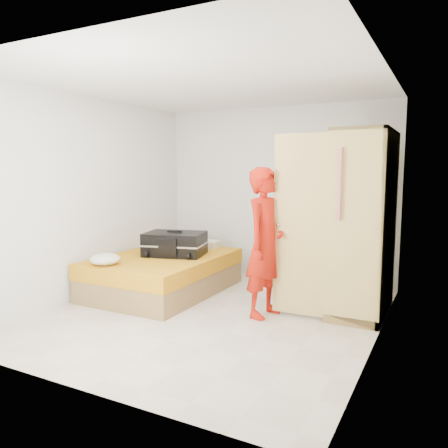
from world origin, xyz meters
The scene contains 7 objects.
room centered at (0.00, 0.00, 1.30)m, with size 4.00×4.02×2.60m.
bed centered at (-1.05, 0.52, 0.25)m, with size 1.42×2.02×0.50m.
wardrobe centered at (1.45, 0.86, 1.00)m, with size 1.17×1.20×2.10m.
person centered at (0.55, 0.25, 0.85)m, with size 0.62×0.40×1.69m, color red.
suitcase centered at (-0.94, 0.64, 0.65)m, with size 0.92×0.76×0.34m.
round_cushion centered at (-1.35, -0.28, 0.57)m, with size 0.37×0.37×0.14m, color white.
pillow centered at (-0.95, 1.37, 0.55)m, with size 0.55×0.28×0.10m, color white.
Camera 1 is at (2.37, -4.27, 1.66)m, focal length 35.00 mm.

